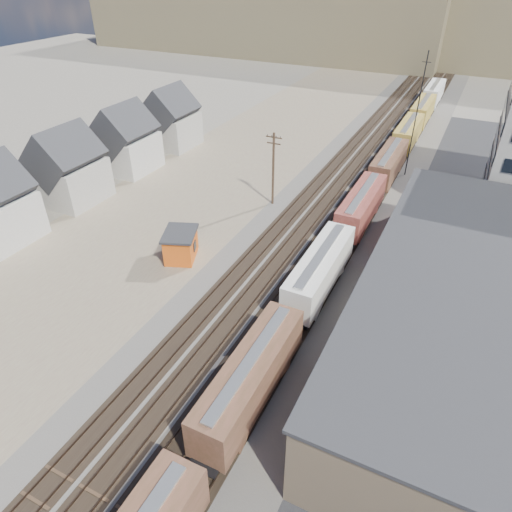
% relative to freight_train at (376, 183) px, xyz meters
% --- Properties ---
extents(ground, '(300.00, 300.00, 0.00)m').
position_rel_freight_train_xyz_m(ground, '(-3.80, -48.90, -2.79)').
color(ground, '#6B6356').
rests_on(ground, ground).
extents(ballast_bed, '(18.00, 200.00, 0.06)m').
position_rel_freight_train_xyz_m(ballast_bed, '(-3.80, 1.10, -2.76)').
color(ballast_bed, '#4C4742').
rests_on(ballast_bed, ground).
extents(dirt_yard, '(24.00, 180.00, 0.03)m').
position_rel_freight_train_xyz_m(dirt_yard, '(-23.80, -8.90, -2.78)').
color(dirt_yard, '#725F4E').
rests_on(dirt_yard, ground).
extents(rail_tracks, '(11.40, 200.00, 0.24)m').
position_rel_freight_train_xyz_m(rail_tracks, '(-4.35, 1.10, -2.68)').
color(rail_tracks, black).
rests_on(rail_tracks, ground).
extents(freight_train, '(3.00, 119.74, 4.46)m').
position_rel_freight_train_xyz_m(freight_train, '(0.00, 0.00, 0.00)').
color(freight_train, black).
rests_on(freight_train, ground).
extents(warehouse, '(12.40, 40.40, 7.25)m').
position_rel_freight_train_xyz_m(warehouse, '(11.18, -23.90, 0.86)').
color(warehouse, tan).
rests_on(warehouse, ground).
extents(utility_pole_north, '(2.20, 0.32, 10.00)m').
position_rel_freight_train_xyz_m(utility_pole_north, '(-12.30, -6.90, 2.50)').
color(utility_pole_north, '#382619').
rests_on(utility_pole_north, ground).
extents(radio_mast, '(1.20, 0.16, 18.00)m').
position_rel_freight_train_xyz_m(radio_mast, '(2.20, 11.10, 6.33)').
color(radio_mast, black).
rests_on(radio_mast, ground).
extents(townhouse_row, '(8.15, 68.16, 10.47)m').
position_rel_freight_train_xyz_m(townhouse_row, '(-37.80, -23.90, 1.54)').
color(townhouse_row, '#B7B2A8').
rests_on(townhouse_row, ground).
extents(hills_north, '(265.00, 80.00, 32.00)m').
position_rel_freight_train_xyz_m(hills_north, '(-3.63, 119.02, 11.31)').
color(hills_north, brown).
rests_on(hills_north, ground).
extents(maintenance_shed, '(4.87, 5.45, 3.30)m').
position_rel_freight_train_xyz_m(maintenance_shed, '(-16.04, -23.57, -1.11)').
color(maintenance_shed, '#DB5714').
rests_on(maintenance_shed, ground).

